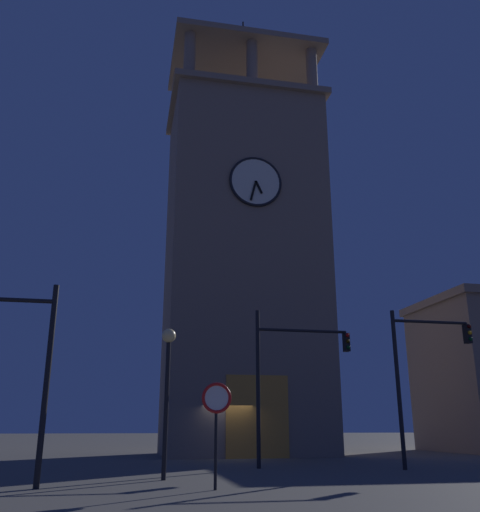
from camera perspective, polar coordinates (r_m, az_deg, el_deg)
name	(u,v)px	position (r m, az deg, el deg)	size (l,w,h in m)	color
ground_plane	(226,459)	(28.65, -1.47, -20.25)	(200.00, 200.00, 0.00)	#56544F
clocktower	(244,259)	(33.16, 0.37, -0.36)	(9.60, 7.16, 28.44)	gray
traffic_signal_mid	(288,364)	(22.42, 5.02, -11.13)	(3.95, 0.41, 6.00)	black
traffic_signal_far	(421,362)	(22.74, 18.28, -10.38)	(3.38, 0.41, 5.87)	black
street_lamp	(168,370)	(17.54, -7.52, -11.66)	(0.44, 0.44, 4.47)	black
no_horn_sign	(216,405)	(14.69, -2.45, -15.22)	(0.78, 0.14, 2.61)	black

